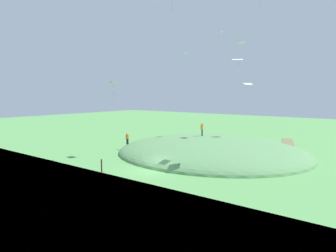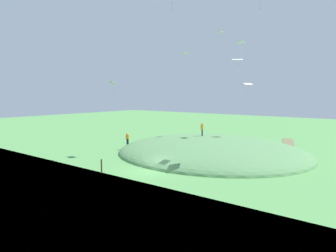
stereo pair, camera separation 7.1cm
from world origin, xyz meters
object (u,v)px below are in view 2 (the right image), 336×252
kite_2 (186,55)px  mooring_post (101,166)px  kite_0 (112,84)px  kite_6 (237,60)px  kite_1 (220,32)px  kite_7 (248,84)px  kite_5 (240,43)px  person_on_hilltop (202,127)px  person_watching_kites (127,137)px

kite_2 → mooring_post: 22.06m
kite_2 → kite_0: bearing=170.1°
kite_6 → kite_1: bearing=35.9°
kite_2 → kite_7: 10.38m
kite_5 → kite_0: bearing=136.6°
kite_5 → kite_7: 5.18m
kite_6 → kite_7: 10.88m
kite_7 → kite_0: bearing=137.3°
kite_2 → kite_5: (-0.73, -8.71, 0.66)m
person_on_hilltop → mooring_post: bearing=127.9°
kite_7 → kite_1: bearing=82.4°
kite_6 → mooring_post: (-8.06, 10.20, -10.17)m
person_on_hilltop → mooring_post: size_ratio=1.34×
kite_5 → person_watching_kites: bearing=118.9°
person_watching_kites → kite_0: bearing=-130.9°
kite_1 → kite_0: bearing=151.8°
kite_2 → kite_7: (0.28, -9.41, -4.37)m
kite_5 → kite_6: kite_5 is taller
person_on_hilltop → kite_1: kite_1 is taller
kite_5 → kite_6: (-9.17, -3.97, -3.06)m
mooring_post → person_watching_kites: bearing=33.4°
kite_1 → kite_5: bearing=-112.9°
mooring_post → kite_7: bearing=-20.8°
person_on_hilltop → mooring_post: person_on_hilltop is taller
kite_7 → mooring_post: 21.17m
person_watching_kites → kite_2: size_ratio=0.75×
kite_0 → mooring_post: bearing=-141.3°
person_on_hilltop → kite_2: 11.15m
person_on_hilltop → kite_0: size_ratio=0.78×
kite_1 → kite_7: 8.41m
kite_0 → kite_1: kite_1 is taller
person_watching_kites → kite_1: size_ratio=1.33×
kite_5 → mooring_post: (-17.23, 6.23, -13.23)m
person_on_hilltop → kite_6: kite_6 is taller
kite_0 → kite_5: kite_5 is taller
person_watching_kites → kite_5: size_ratio=0.71×
mooring_post → kite_2: bearing=7.9°
person_watching_kites → kite_7: size_ratio=1.11×
kite_2 → person_on_hilltop: bearing=-118.6°
kite_0 → kite_6: (2.31, -14.81, 1.99)m
person_on_hilltop → kite_2: size_ratio=0.85×
person_on_hilltop → kite_5: 11.67m
kite_2 → kite_6: (-9.90, -12.68, -2.40)m
kite_5 → kite_7: bearing=-34.9°
kite_5 → kite_6: size_ratio=1.83×
person_watching_kites → kite_0: (-4.37, -2.06, 7.08)m
kite_0 → mooring_post: kite_0 is taller
kite_7 → mooring_post: (-18.24, 6.93, -8.19)m
person_on_hilltop → kite_5: bearing=-115.5°
person_on_hilltop → kite_7: (2.62, -5.12, 5.65)m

